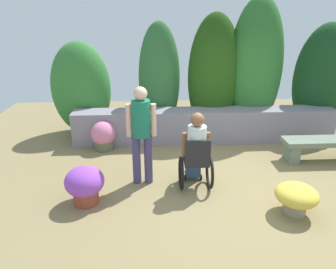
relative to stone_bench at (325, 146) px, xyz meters
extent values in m
plane|color=olive|center=(-2.22, -0.91, -0.31)|extent=(11.24, 11.24, 0.00)
cube|color=gray|center=(-2.22, 1.14, 0.06)|extent=(5.85, 0.54, 0.75)
ellipsoid|color=#367B34|center=(-5.07, 1.91, 0.78)|extent=(1.39, 0.97, 2.18)
ellipsoid|color=#306833|center=(-3.22, 1.83, 0.99)|extent=(0.97, 0.68, 2.61)
ellipsoid|color=#224B13|center=(-1.96, 1.67, 1.08)|extent=(1.20, 0.84, 2.79)
ellipsoid|color=#2E6E2D|center=(-1.01, 1.67, 1.25)|extent=(1.27, 0.89, 3.14)
ellipsoid|color=#17401E|center=(0.67, 1.69, 0.98)|extent=(1.42, 1.00, 2.58)
cube|color=slate|center=(-0.66, 0.00, -0.13)|extent=(0.20, 0.38, 0.37)
cube|color=slate|center=(0.00, 0.00, 0.10)|extent=(1.68, 0.44, 0.10)
cube|color=black|center=(-2.70, -0.89, 0.19)|extent=(0.40, 0.40, 0.06)
cube|color=black|center=(-2.70, -1.07, 0.42)|extent=(0.40, 0.04, 0.40)
cube|color=black|center=(-2.70, -0.57, -0.21)|extent=(0.28, 0.12, 0.03)
torus|color=black|center=(-2.94, -0.89, -0.03)|extent=(0.05, 0.56, 0.56)
torus|color=black|center=(-2.46, -0.89, -0.03)|extent=(0.05, 0.56, 0.56)
cylinder|color=black|center=(-2.84, -0.64, -0.26)|extent=(0.03, 0.10, 0.10)
cylinder|color=black|center=(-2.56, -0.64, -0.26)|extent=(0.03, 0.10, 0.10)
cube|color=#314D76|center=(-2.70, -0.79, 0.30)|extent=(0.30, 0.40, 0.16)
cube|color=#314D76|center=(-2.70, -0.59, -0.05)|extent=(0.26, 0.14, 0.43)
cylinder|color=silver|center=(-2.70, -0.91, 0.55)|extent=(0.30, 0.30, 0.50)
cylinder|color=brown|center=(-2.89, -0.85, 0.47)|extent=(0.08, 0.08, 0.40)
cylinder|color=brown|center=(-2.51, -0.85, 0.47)|extent=(0.08, 0.08, 0.40)
sphere|color=brown|center=(-2.70, -0.91, 0.91)|extent=(0.22, 0.22, 0.22)
cylinder|color=#443C66|center=(-3.68, -0.67, 0.12)|extent=(0.14, 0.14, 0.87)
cylinder|color=#443C66|center=(-3.48, -0.67, 0.12)|extent=(0.14, 0.14, 0.87)
cylinder|color=#1C7253|center=(-3.58, -0.67, 0.86)|extent=(0.30, 0.30, 0.60)
cylinder|color=beige|center=(-3.78, -0.67, 0.83)|extent=(0.09, 0.09, 0.54)
cylinder|color=beige|center=(-3.38, -0.67, 0.83)|extent=(0.09, 0.09, 0.54)
sphere|color=beige|center=(-3.58, -0.67, 1.27)|extent=(0.22, 0.22, 0.22)
cylinder|color=gray|center=(-1.34, -1.69, -0.20)|extent=(0.33, 0.33, 0.22)
ellipsoid|color=#1E390D|center=(-1.34, -1.69, -0.05)|extent=(0.36, 0.36, 0.11)
ellipsoid|color=gold|center=(-1.34, -1.69, -0.01)|extent=(0.62, 0.62, 0.30)
cylinder|color=brown|center=(-4.45, -1.25, -0.19)|extent=(0.39, 0.39, 0.25)
ellipsoid|color=#317B24|center=(-4.45, -1.25, -0.01)|extent=(0.43, 0.43, 0.16)
ellipsoid|color=purple|center=(-4.45, -1.25, 0.06)|extent=(0.60, 0.60, 0.46)
cylinder|color=#5A5F42|center=(-4.45, 0.80, -0.21)|extent=(0.41, 0.41, 0.22)
ellipsoid|color=#19521B|center=(-4.45, 0.80, -0.03)|extent=(0.45, 0.45, 0.19)
ellipsoid|color=pink|center=(-4.45, 0.80, 0.05)|extent=(0.52, 0.52, 0.53)
camera|label=1|loc=(-3.42, -5.48, 2.46)|focal=33.44mm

